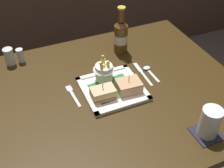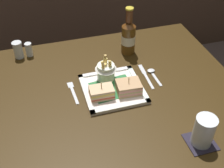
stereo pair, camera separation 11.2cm
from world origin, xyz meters
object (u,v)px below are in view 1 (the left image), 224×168
at_px(knife, 142,73).
at_px(pepper_shaker, 21,56).
at_px(sandwich_half_left, 103,93).
at_px(fries_cup, 104,70).
at_px(dining_table, 112,117).
at_px(fork, 73,95).
at_px(spoon, 148,70).
at_px(beer_bottle, 121,35).
at_px(salt_shaker, 9,58).
at_px(water_glass, 209,124).
at_px(sandwich_half_right, 129,86).
at_px(square_plate, 112,89).

xyz_separation_m(knife, pepper_shaker, (-0.49, 0.31, 0.03)).
xyz_separation_m(sandwich_half_left, fries_cup, (0.05, 0.11, 0.03)).
distance_m(dining_table, fork, 0.22).
distance_m(fries_cup, spoon, 0.22).
distance_m(beer_bottle, salt_shaker, 0.54).
bearing_deg(salt_shaker, water_glass, -50.91).
height_order(sandwich_half_right, spoon, sandwich_half_right).
bearing_deg(dining_table, square_plate, 50.68).
bearing_deg(sandwich_half_left, spoon, 19.73).
distance_m(spoon, pepper_shaker, 0.61).
xyz_separation_m(dining_table, sandwich_half_right, (0.07, -0.03, 0.19)).
height_order(sandwich_half_left, salt_shaker, sandwich_half_left).
bearing_deg(fork, beer_bottle, 34.26).
relative_size(sandwich_half_left, knife, 0.56).
relative_size(water_glass, knife, 0.65).
distance_m(water_glass, spoon, 0.42).
distance_m(dining_table, beer_bottle, 0.40).
relative_size(square_plate, sandwich_half_left, 2.50).
height_order(fork, salt_shaker, salt_shaker).
bearing_deg(sandwich_half_left, fries_cup, 66.57).
bearing_deg(salt_shaker, pepper_shaker, 0.00).
xyz_separation_m(water_glass, pepper_shaker, (-0.54, 0.72, -0.02)).
height_order(sandwich_half_left, knife, sandwich_half_left).
relative_size(square_plate, spoon, 2.02).
relative_size(dining_table, sandwich_half_left, 11.15).
distance_m(dining_table, knife, 0.25).
relative_size(sandwich_half_right, fries_cup, 0.90).
height_order(water_glass, spoon, water_glass).
relative_size(beer_bottle, spoon, 1.93).
bearing_deg(water_glass, fork, 134.12).
relative_size(square_plate, fries_cup, 2.14).
distance_m(beer_bottle, water_glass, 0.62).
xyz_separation_m(sandwich_half_left, knife, (0.23, 0.09, -0.03)).
height_order(fries_cup, salt_shaker, fries_cup).
height_order(sandwich_half_left, water_glass, water_glass).
bearing_deg(spoon, knife, -174.24).
relative_size(dining_table, beer_bottle, 4.67).
distance_m(fork, pepper_shaker, 0.36).
distance_m(sandwich_half_right, fries_cup, 0.13).
bearing_deg(sandwich_half_left, sandwich_half_right, 0.00).
height_order(water_glass, fork, water_glass).
height_order(dining_table, fries_cup, fries_cup).
bearing_deg(square_plate, water_glass, -58.54).
bearing_deg(square_plate, fork, 166.81).
bearing_deg(spoon, water_glass, -88.41).
bearing_deg(water_glass, pepper_shaker, 126.61).
height_order(dining_table, water_glass, water_glass).
bearing_deg(spoon, fork, -177.02).
xyz_separation_m(beer_bottle, spoon, (0.05, -0.20, -0.09)).
xyz_separation_m(dining_table, spoon, (0.22, 0.07, 0.16)).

